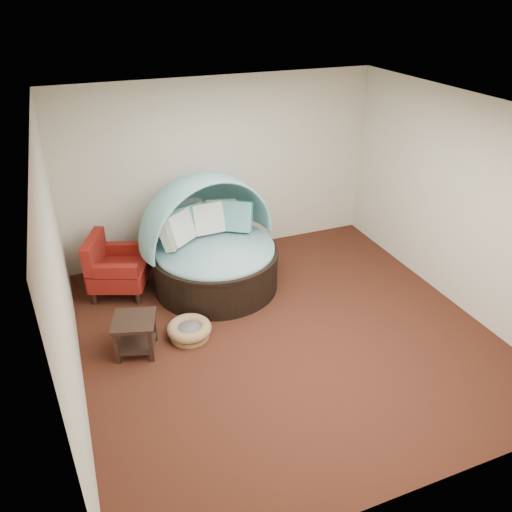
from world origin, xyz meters
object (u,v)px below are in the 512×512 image
object	(u,v)px
pet_basket	(189,330)
side_table	(135,331)
canopy_daybed	(211,236)
red_armchair	(114,267)

from	to	relation	value
pet_basket	side_table	size ratio (longest dim) A/B	0.94
canopy_daybed	pet_basket	xyz separation A→B (m)	(-0.66, -1.14, -0.67)
canopy_daybed	side_table	distance (m)	1.84
side_table	red_armchair	bearing A→B (deg)	91.51
red_armchair	side_table	bearing A→B (deg)	-67.28
pet_basket	canopy_daybed	bearing A→B (deg)	59.79
pet_basket	red_armchair	size ratio (longest dim) A/B	0.58
canopy_daybed	red_armchair	size ratio (longest dim) A/B	2.23
canopy_daybed	pet_basket	world-z (taller)	canopy_daybed
red_armchair	canopy_daybed	bearing A→B (deg)	10.51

